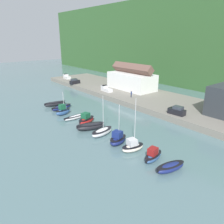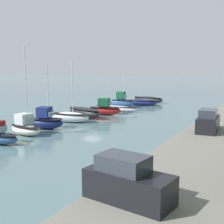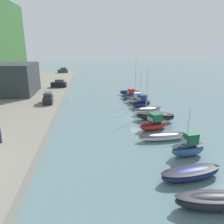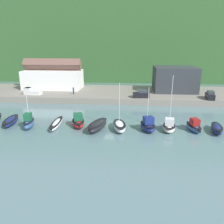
# 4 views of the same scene
# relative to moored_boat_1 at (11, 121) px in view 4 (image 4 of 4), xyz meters

# --- Properties ---
(ground_plane) EXTENTS (320.00, 320.00, 0.00)m
(ground_plane) POSITION_rel_moored_boat_1_xyz_m (19.65, 1.04, -0.63)
(ground_plane) COLOR slate
(hillside_backdrop) EXTENTS (240.00, 51.68, 36.06)m
(hillside_backdrop) POSITION_rel_moored_boat_1_xyz_m (19.65, 76.74, 17.41)
(hillside_backdrop) COLOR #335B2D
(hillside_backdrop) RESTS_ON ground_plane
(quay_promenade) EXTENTS (124.65, 20.49, 1.60)m
(quay_promenade) POSITION_rel_moored_boat_1_xyz_m (19.65, 26.20, 0.18)
(quay_promenade) COLOR gray
(quay_promenade) RESTS_ON ground_plane
(harbor_clubhouse) EXTENTS (18.12, 8.83, 9.41)m
(harbor_clubhouse) POSITION_rel_moored_boat_1_xyz_m (-1.27, 29.07, 4.41)
(harbor_clubhouse) COLOR white
(harbor_clubhouse) RESTS_ON quay_promenade
(yacht_club_building) EXTENTS (12.18, 10.79, 7.17)m
(yacht_club_building) POSITION_rel_moored_boat_1_xyz_m (36.44, 28.22, 4.56)
(yacht_club_building) COLOR #2D3338
(yacht_club_building) RESTS_ON quay_promenade
(moored_boat_1) EXTENTS (3.13, 6.87, 1.17)m
(moored_boat_1) POSITION_rel_moored_boat_1_xyz_m (0.00, 0.00, 0.00)
(moored_boat_1) COLOR navy
(moored_boat_1) RESTS_ON ground_plane
(moored_boat_2) EXTENTS (2.35, 4.59, 6.16)m
(moored_boat_2) POSITION_rel_moored_boat_1_xyz_m (4.58, -1.83, 0.48)
(moored_boat_2) COLOR #33568E
(moored_boat_2) RESTS_ON ground_plane
(moored_boat_3) EXTENTS (1.95, 7.60, 0.97)m
(moored_boat_3) POSITION_rel_moored_boat_1_xyz_m (9.38, -0.48, -0.10)
(moored_boat_3) COLOR white
(moored_boat_3) RESTS_ON ground_plane
(moored_boat_4) EXTENTS (3.66, 5.46, 2.66)m
(moored_boat_4) POSITION_rel_moored_boat_1_xyz_m (13.58, -0.26, 0.35)
(moored_boat_4) COLOR red
(moored_boat_4) RESTS_ON ground_plane
(moored_boat_5) EXTENTS (4.09, 6.94, 1.59)m
(moored_boat_5) POSITION_rel_moored_boat_1_xyz_m (17.50, -1.67, 0.21)
(moored_boat_5) COLOR black
(moored_boat_5) RESTS_ON ground_plane
(moored_boat_6) EXTENTS (3.16, 5.96, 8.62)m
(moored_boat_6) POSITION_rel_moored_boat_1_xyz_m (21.47, -1.39, 0.14)
(moored_boat_6) COLOR silver
(moored_boat_6) RESTS_ON ground_plane
(moored_boat_7) EXTENTS (3.49, 4.87, 7.93)m
(moored_boat_7) POSITION_rel_moored_boat_1_xyz_m (26.60, -1.36, 0.40)
(moored_boat_7) COLOR navy
(moored_boat_7) RESTS_ON ground_plane
(moored_boat_8) EXTENTS (2.82, 4.74, 9.99)m
(moored_boat_8) POSITION_rel_moored_boat_1_xyz_m (30.44, -1.11, 0.29)
(moored_boat_8) COLOR white
(moored_boat_8) RESTS_ON ground_plane
(moored_boat_9) EXTENTS (2.69, 4.90, 2.37)m
(moored_boat_9) POSITION_rel_moored_boat_1_xyz_m (34.90, -0.65, 0.23)
(moored_boat_9) COLOR #33568E
(moored_boat_9) RESTS_ON ground_plane
(moored_boat_10) EXTENTS (2.76, 5.52, 1.33)m
(moored_boat_10) POSITION_rel_moored_boat_1_xyz_m (38.77, -1.06, 0.08)
(moored_boat_10) COLOR navy
(moored_boat_10) RESTS_ON ground_plane
(parked_car_1) EXTENTS (2.35, 4.40, 2.16)m
(parked_car_1) POSITION_rel_moored_boat_1_xyz_m (43.80, 18.14, 1.90)
(parked_car_1) COLOR black
(parked_car_1) RESTS_ON quay_promenade
(parked_car_2) EXTENTS (4.33, 2.14, 2.16)m
(parked_car_2) POSITION_rel_moored_boat_1_xyz_m (26.21, 18.22, 1.90)
(parked_car_2) COLOR black
(parked_car_2) RESTS_ON quay_promenade
(pickup_truck_0) EXTENTS (4.86, 2.31, 1.90)m
(pickup_truck_0) POSITION_rel_moored_boat_1_xyz_m (-4.49, 19.69, 1.80)
(pickup_truck_0) COLOR silver
(pickup_truck_0) RESTS_ON quay_promenade
(person_on_quay) EXTENTS (0.40, 0.40, 2.14)m
(person_on_quay) POSITION_rel_moored_boat_1_xyz_m (7.32, 20.76, 2.08)
(person_on_quay) COLOR #232838
(person_on_quay) RESTS_ON quay_promenade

